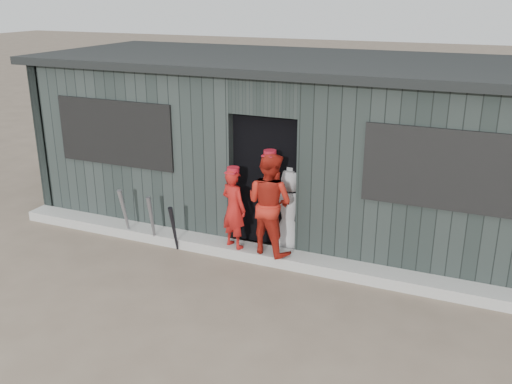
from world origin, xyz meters
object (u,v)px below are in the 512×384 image
at_px(bat_mid, 152,221).
at_px(player_grey_back, 291,211).
at_px(bat_right, 174,229).
at_px(player_red_right, 270,203).
at_px(player_red_left, 234,208).
at_px(dugout, 298,143).
at_px(bat_left, 125,214).

xyz_separation_m(bat_mid, player_grey_back, (1.94, 0.60, 0.25)).
bearing_deg(bat_mid, bat_right, -9.87).
bearing_deg(player_red_right, player_red_left, 20.56).
height_order(player_red_right, dugout, dugout).
height_order(bat_left, player_red_left, player_red_left).
relative_size(player_red_left, player_red_right, 0.80).
xyz_separation_m(player_red_right, dugout, (-0.19, 1.69, 0.42)).
height_order(player_red_left, dugout, dugout).
bearing_deg(player_red_right, bat_left, 20.09).
bearing_deg(dugout, bat_right, -121.10).
xyz_separation_m(bat_mid, player_red_left, (1.27, 0.14, 0.34)).
distance_m(bat_left, player_red_right, 2.31).
xyz_separation_m(bat_right, player_grey_back, (1.53, 0.67, 0.28)).
height_order(bat_mid, player_red_right, player_red_right).
height_order(player_red_right, player_grey_back, player_red_right).
relative_size(bat_mid, bat_right, 1.07).
height_order(bat_left, bat_mid, bat_left).
bearing_deg(player_grey_back, bat_right, -1.14).
height_order(bat_left, bat_right, bat_left).
height_order(bat_mid, player_grey_back, player_grey_back).
height_order(player_red_left, player_grey_back, player_red_left).
xyz_separation_m(bat_mid, dugout, (1.59, 1.88, 0.90)).
bearing_deg(dugout, player_grey_back, -74.65).
bearing_deg(player_red_left, dugout, -79.09).
distance_m(bat_right, player_red_right, 1.48).
bearing_deg(player_grey_back, bat_mid, -7.68).
bearing_deg(bat_right, player_red_right, 10.67).
bearing_deg(player_red_left, bat_mid, 27.84).
xyz_separation_m(bat_left, dugout, (2.07, 1.87, 0.87)).
relative_size(bat_mid, player_grey_back, 0.61).
distance_m(bat_right, dugout, 2.46).
bearing_deg(bat_mid, player_grey_back, 17.06).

